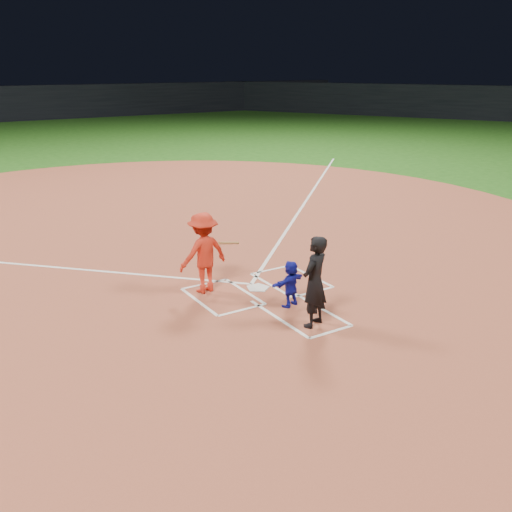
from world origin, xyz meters
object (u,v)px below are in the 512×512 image
catcher (291,284)px  batter_at_plate (203,253)px  umpire (315,282)px  home_plate (258,288)px

catcher → batter_at_plate: (-1.24, 1.79, 0.43)m
catcher → umpire: (-0.17, -1.07, 0.43)m
home_plate → catcher: size_ratio=0.57×
batter_at_plate → umpire: bearing=-69.6°
batter_at_plate → home_plate: bearing=-24.0°
catcher → batter_at_plate: size_ratio=0.55×
umpire → home_plate: bearing=-116.4°
home_plate → batter_at_plate: size_ratio=0.31×
home_plate → catcher: 1.37m
catcher → umpire: umpire is taller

